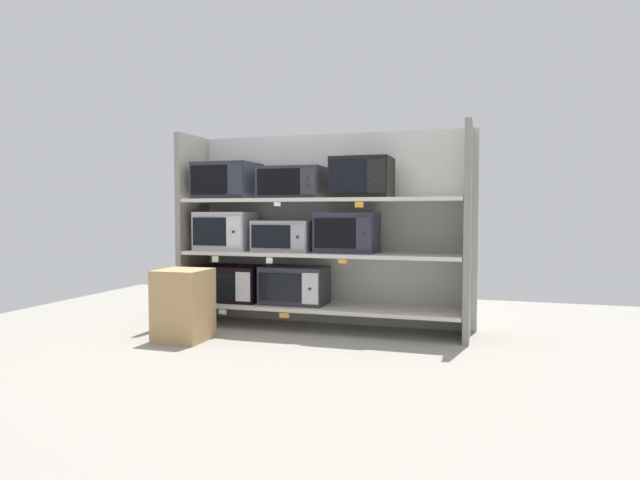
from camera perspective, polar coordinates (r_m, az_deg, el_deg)
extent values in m
cube|color=gray|center=(3.76, -4.58, -12.40)|extent=(6.33, 6.00, 0.02)
cube|color=#B2B2AD|center=(4.84, 0.96, 1.14)|extent=(2.53, 0.04, 1.67)
cube|color=gray|center=(5.06, -13.08, 1.14)|extent=(0.05, 0.51, 1.67)
cube|color=gray|center=(4.37, 15.16, 0.85)|extent=(0.05, 0.51, 1.67)
cube|color=beige|center=(4.64, 0.00, -6.96)|extent=(2.33, 0.51, 0.03)
cube|color=black|center=(4.92, -9.25, -4.44)|extent=(0.56, 0.38, 0.31)
cube|color=black|center=(4.77, -10.94, -4.67)|extent=(0.40, 0.01, 0.22)
cube|color=silver|center=(4.66, -8.04, -4.84)|extent=(0.13, 0.01, 0.25)
cube|color=#2D2833|center=(4.68, -2.67, -4.71)|extent=(0.55, 0.33, 0.32)
cube|color=black|center=(4.55, -4.17, -4.94)|extent=(0.38, 0.01, 0.23)
cube|color=silver|center=(4.46, -1.05, -5.09)|extent=(0.14, 0.01, 0.26)
cylinder|color=#262628|center=(4.45, -1.08, -5.10)|extent=(0.02, 0.01, 0.02)
cube|color=white|center=(4.70, -10.10, -7.38)|extent=(0.07, 0.00, 0.04)
cube|color=orange|center=(4.48, -3.74, -7.84)|extent=(0.08, 0.00, 0.04)
cube|color=beige|center=(4.58, 0.00, -1.44)|extent=(2.33, 0.51, 0.03)
cube|color=#B8B0C2|center=(4.90, -9.72, 0.94)|extent=(0.48, 0.36, 0.33)
cube|color=black|center=(4.76, -11.42, 0.87)|extent=(0.32, 0.01, 0.24)
cube|color=silver|center=(4.66, -8.96, 0.85)|extent=(0.14, 0.01, 0.27)
cylinder|color=#262628|center=(4.65, -9.01, 0.84)|extent=(0.02, 0.01, 0.02)
cube|color=#A39FAB|center=(4.68, -3.73, 0.43)|extent=(0.50, 0.32, 0.26)
cube|color=black|center=(4.54, -5.13, 0.36)|extent=(0.35, 0.01, 0.19)
cube|color=#A39FAB|center=(4.46, -2.33, 0.32)|extent=(0.12, 0.01, 0.21)
cylinder|color=#262628|center=(4.45, -2.37, 0.31)|extent=(0.02, 0.01, 0.02)
cube|color=#2A2B3A|center=(4.51, 2.85, 0.78)|extent=(0.49, 0.34, 0.33)
cube|color=black|center=(4.35, 1.57, 0.71)|extent=(0.34, 0.01, 0.24)
cube|color=#2A2B3A|center=(4.30, 4.56, 0.67)|extent=(0.12, 0.01, 0.26)
cylinder|color=#262628|center=(4.29, 4.53, 0.67)|extent=(0.02, 0.01, 0.02)
cube|color=beige|center=(4.67, -10.85, -1.96)|extent=(0.06, 0.00, 0.05)
cube|color=white|center=(4.46, -5.29, -2.13)|extent=(0.05, 0.00, 0.05)
cube|color=orange|center=(4.27, 2.35, -2.24)|extent=(0.07, 0.00, 0.03)
cube|color=beige|center=(4.57, 0.00, 4.17)|extent=(2.33, 0.51, 0.03)
cube|color=#282B36|center=(4.90, -9.61, 6.07)|extent=(0.51, 0.42, 0.32)
cube|color=black|center=(4.74, -11.48, 6.16)|extent=(0.34, 0.01, 0.24)
cube|color=#282B36|center=(4.63, -8.84, 6.26)|extent=(0.14, 0.01, 0.25)
cube|color=#2E2D34|center=(4.65, -2.80, 5.96)|extent=(0.53, 0.38, 0.27)
cube|color=black|center=(4.49, -4.34, 6.07)|extent=(0.37, 0.01, 0.21)
cube|color=#2E2D34|center=(4.41, -1.30, 6.14)|extent=(0.12, 0.01, 0.21)
cylinder|color=#262628|center=(4.40, -1.33, 5.76)|extent=(0.02, 0.01, 0.02)
cylinder|color=#262628|center=(4.40, -1.33, 6.53)|extent=(0.02, 0.01, 0.02)
cube|color=black|center=(4.49, 4.42, 6.48)|extent=(0.47, 0.38, 0.33)
cube|color=black|center=(4.31, 2.95, 6.62)|extent=(0.30, 0.01, 0.25)
cube|color=black|center=(4.27, 5.88, 6.66)|extent=(0.15, 0.01, 0.26)
cylinder|color=#262628|center=(4.25, 5.85, 6.18)|extent=(0.02, 0.01, 0.02)
cylinder|color=#262628|center=(4.26, 5.86, 7.15)|extent=(0.02, 0.01, 0.02)
cube|color=white|center=(4.42, -4.47, 3.74)|extent=(0.06, 0.00, 0.03)
cube|color=orange|center=(4.22, 4.09, 3.70)|extent=(0.07, 0.00, 0.04)
cube|color=tan|center=(4.35, -14.04, -6.56)|extent=(0.37, 0.37, 0.55)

